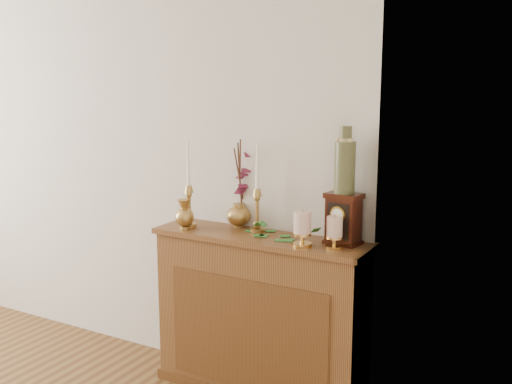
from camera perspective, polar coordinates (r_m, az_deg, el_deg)
The scene contains 10 objects.
console_shelf at distance 3.44m, azimuth 0.36°, elevation -12.10°, with size 1.24×0.34×0.93m.
candlestick_left at distance 3.45m, azimuth -6.40°, elevation -0.70°, with size 0.08×0.08×0.50m.
candlestick_center at distance 3.33m, azimuth 0.10°, elevation -1.06°, with size 0.08×0.08×0.50m.
bud_vase at distance 3.41m, azimuth -6.82°, elevation -2.17°, with size 0.11×0.11×0.18m.
ginger_jar at distance 3.46m, azimuth -1.26°, elevation 0.51°, with size 0.21×0.22×0.52m.
pillar_candle_left at distance 3.06m, azimuth 4.44°, elevation -3.33°, with size 0.10×0.10×0.19m.
pillar_candle_right at distance 3.04m, azimuth 7.49°, elevation -3.69°, with size 0.09×0.09×0.17m.
ivy_garland at distance 3.25m, azimuth 2.98°, elevation -4.00°, with size 0.46×0.20×0.09m.
mantel_clock at distance 3.12m, azimuth 8.30°, elevation -2.57°, with size 0.20×0.15×0.27m.
ceramic_vase at distance 3.07m, azimuth 8.47°, elevation 2.71°, with size 0.11×0.11×0.34m.
Camera 1 is at (2.94, -0.68, 1.77)m, focal length 42.00 mm.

